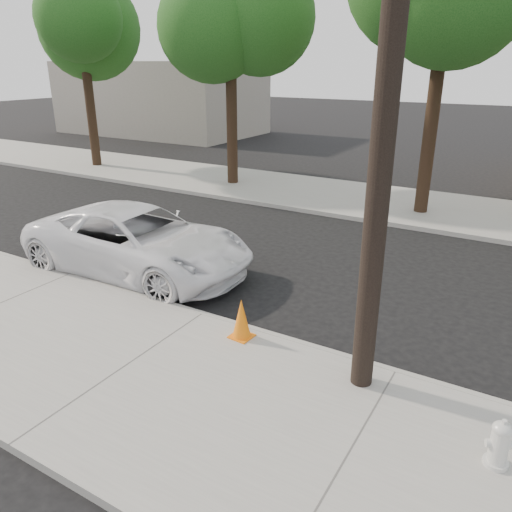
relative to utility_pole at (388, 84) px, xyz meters
name	(u,v)px	position (x,y,z in m)	size (l,w,h in m)	color
ground	(255,283)	(-3.60, 2.70, -4.70)	(120.00, 120.00, 0.00)	black
near_sidewalk	(126,369)	(-3.60, -1.60, -4.62)	(90.00, 4.40, 0.15)	gray
far_sidewalk	(371,201)	(-3.60, 11.20, -4.62)	(90.00, 5.00, 0.15)	gray
curb_near	(203,316)	(-3.60, 0.60, -4.62)	(90.00, 0.12, 0.16)	#9E9B93
building_far	(161,98)	(-23.60, 22.70, -2.20)	(14.00, 8.00, 5.00)	gray
utility_pole	(388,84)	(0.00, 0.00, 0.00)	(1.40, 0.34, 9.00)	black
tree_a	(81,24)	(-17.40, 10.55, 1.83)	(4.65, 4.50, 9.00)	black
tree_b	(232,28)	(-9.41, 10.76, 1.45)	(4.34, 4.20, 8.45)	black
police_cruiser	(138,241)	(-6.47, 1.84, -3.88)	(2.72, 5.91, 1.64)	white
fire_hydrant	(499,445)	(2.09, -0.83, -4.23)	(0.35, 0.31, 0.65)	silver
traffic_cone	(241,319)	(-2.41, 0.20, -4.17)	(0.43, 0.43, 0.78)	orange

